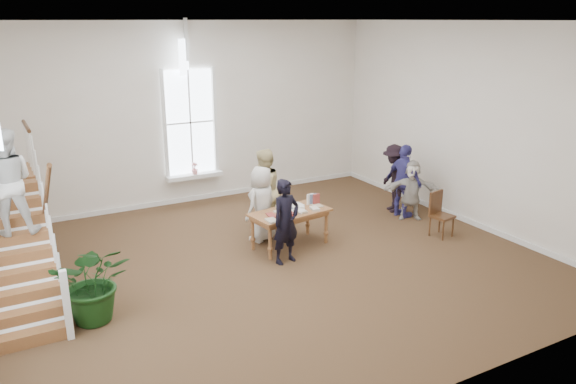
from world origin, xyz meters
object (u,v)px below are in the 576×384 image
library_table (290,215)px  woman_cluster_b (394,178)px  side_chair (439,211)px  person_yellow (264,190)px  floor_plant (94,282)px  woman_cluster_c (411,190)px  elderly_woman (262,204)px  woman_cluster_a (404,181)px  police_officer (286,221)px

library_table → woman_cluster_b: (3.30, 0.76, 0.14)m
side_chair → person_yellow: bearing=136.0°
floor_plant → woman_cluster_c: bearing=9.6°
library_table → woman_cluster_c: size_ratio=1.22×
person_yellow → floor_plant: size_ratio=1.40×
elderly_woman → woman_cluster_a: bearing=151.9°
library_table → floor_plant: (-4.10, -1.15, -0.03)m
police_officer → woman_cluster_b: (3.75, 1.40, -0.00)m
elderly_woman → woman_cluster_b: 3.65m
library_table → woman_cluster_a: size_ratio=0.99×
woman_cluster_b → floor_plant: bearing=-56.6°
library_table → woman_cluster_c: 3.30m
woman_cluster_c → floor_plant: size_ratio=1.08×
elderly_woman → police_officer: bearing=62.0°
woman_cluster_a → side_chair: (-0.11, -1.32, -0.33)m
woman_cluster_b → floor_plant: size_ratio=1.26×
elderly_woman → woman_cluster_b: (3.65, 0.15, 0.02)m
police_officer → woman_cluster_b: size_ratio=1.00×
person_yellow → woman_cluster_c: person_yellow is taller
police_officer → floor_plant: (-3.65, -0.50, -0.17)m
side_chair → police_officer: bearing=163.8°
person_yellow → side_chair: bearing=116.2°
side_chair → elderly_woman: bearing=144.7°
elderly_woman → side_chair: elderly_woman is taller
person_yellow → woman_cluster_a: (3.29, -0.80, -0.05)m
person_yellow → side_chair: (3.18, -2.12, -0.37)m
police_officer → library_table: bearing=43.3°
person_yellow → woman_cluster_a: size_ratio=1.05×
police_officer → elderly_woman: bearing=73.8°
woman_cluster_b → library_table: bearing=-58.1°
elderly_woman → floor_plant: size_ratio=1.23×
person_yellow → floor_plant: person_yellow is taller
floor_plant → side_chair: floor_plant is taller
police_officer → floor_plant: police_officer is taller
elderly_woman → woman_cluster_c: bearing=148.8°
elderly_woman → person_yellow: size_ratio=0.88×
person_yellow → woman_cluster_b: bearing=143.9°
elderly_woman → woman_cluster_c: (3.65, -0.50, -0.10)m
library_table → woman_cluster_c: woman_cluster_c is taller
woman_cluster_b → woman_cluster_c: bearing=19.0°
library_table → police_officer: 0.80m
police_officer → woman_cluster_b: 4.00m
person_yellow → woman_cluster_b: 3.37m
floor_plant → side_chair: size_ratio=1.33×
library_table → person_yellow: bearing=84.9°
elderly_woman → side_chair: (3.48, -1.62, -0.26)m
police_officer → elderly_woman: size_ratio=1.03×
person_yellow → police_officer: bearing=47.0°
elderly_woman → woman_cluster_b: size_ratio=0.97×
elderly_woman → floor_plant: 4.14m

